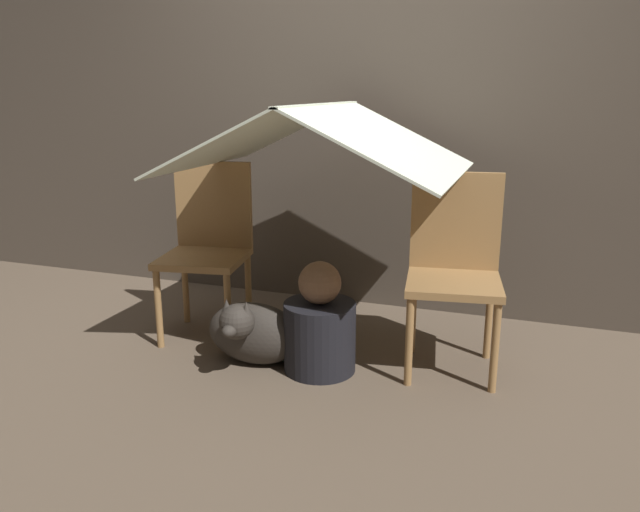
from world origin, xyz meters
name	(u,v)px	position (x,y,z in m)	size (l,w,h in m)	color
ground_plane	(314,359)	(0.00, 0.00, 0.00)	(8.80, 8.80, 0.00)	brown
wall_back	(368,103)	(0.00, 0.95, 1.25)	(7.00, 0.05, 2.50)	#4C4238
chair_left	(208,242)	(-0.68, 0.18, 0.52)	(0.50, 0.50, 0.94)	olive
chair_right	(454,264)	(0.65, 0.18, 0.52)	(0.50, 0.50, 0.94)	olive
sheet_canopy	(320,138)	(0.00, 0.10, 1.10)	(1.34, 1.11, 0.32)	silver
person_front	(320,328)	(0.07, -0.10, 0.22)	(0.35, 0.35, 0.55)	black
dog	(252,332)	(-0.26, -0.16, 0.17)	(0.49, 0.42, 0.39)	#332D28
floor_cushion	(270,338)	(-0.27, 0.06, 0.05)	(0.36, 0.29, 0.10)	#7FB27F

